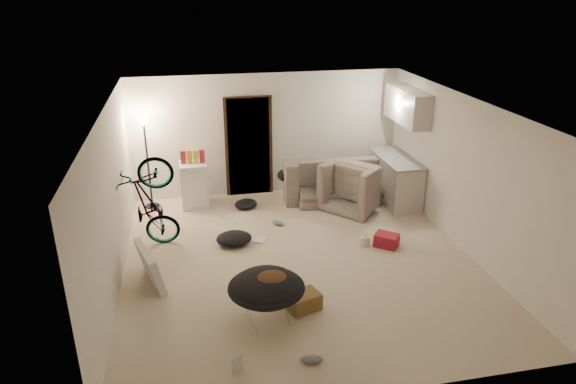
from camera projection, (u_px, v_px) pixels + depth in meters
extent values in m
cube|color=beige|center=(299.00, 260.00, 8.27)|extent=(5.50, 6.00, 0.02)
cube|color=white|center=(301.00, 106.00, 7.31)|extent=(5.50, 6.00, 0.02)
cube|color=white|center=(267.00, 134.00, 10.51)|extent=(5.50, 0.02, 2.50)
cube|color=white|center=(367.00, 300.00, 5.06)|extent=(5.50, 0.02, 2.50)
cube|color=white|center=(110.00, 203.00, 7.28)|extent=(0.02, 6.00, 2.50)
cube|color=white|center=(466.00, 175.00, 8.30)|extent=(0.02, 6.00, 2.50)
cube|color=black|center=(249.00, 147.00, 10.49)|extent=(0.85, 0.10, 2.04)
cube|color=black|center=(249.00, 147.00, 10.46)|extent=(0.97, 0.04, 2.10)
cylinder|color=black|center=(153.00, 206.00, 10.21)|extent=(0.28, 0.28, 0.03)
cylinder|color=black|center=(148.00, 166.00, 9.90)|extent=(0.04, 0.04, 1.70)
cone|color=#FFE0A5|center=(143.00, 122.00, 9.56)|extent=(0.24, 0.24, 0.18)
cube|color=beige|center=(395.00, 180.00, 10.36)|extent=(0.60, 1.50, 0.88)
cube|color=gray|center=(397.00, 158.00, 10.18)|extent=(0.64, 1.54, 0.04)
cube|color=beige|center=(407.00, 106.00, 9.81)|extent=(0.38, 1.40, 0.65)
imported|color=#353D36|center=(336.00, 181.00, 10.60)|extent=(2.26, 0.94, 0.65)
imported|color=#353D36|center=(358.00, 189.00, 10.15)|extent=(1.41, 1.42, 0.70)
imported|color=black|center=(152.00, 224.00, 8.50)|extent=(1.71, 0.83, 0.96)
imported|color=maroon|center=(233.00, 375.00, 5.84)|extent=(0.27, 0.27, 0.02)
cube|color=white|center=(194.00, 184.00, 10.12)|extent=(0.53, 0.53, 0.89)
cube|color=maroon|center=(183.00, 158.00, 9.87)|extent=(0.11, 0.08, 0.30)
cube|color=orange|center=(190.00, 158.00, 9.90)|extent=(0.10, 0.08, 0.30)
cube|color=gold|center=(196.00, 157.00, 9.92)|extent=(0.11, 0.08, 0.30)
cube|color=maroon|center=(202.00, 157.00, 9.94)|extent=(0.11, 0.08, 0.30)
cylinder|color=silver|center=(267.00, 306.00, 6.70)|extent=(0.66, 0.66, 0.46)
ellipsoid|color=black|center=(266.00, 287.00, 6.59)|extent=(0.93, 0.93, 0.39)
torus|color=black|center=(266.00, 287.00, 6.59)|extent=(1.00, 1.00, 0.07)
ellipsoid|color=#4F2E1B|center=(270.00, 281.00, 6.53)|extent=(0.55, 0.48, 0.22)
ellipsoid|color=black|center=(291.00, 175.00, 10.35)|extent=(0.61, 0.52, 0.28)
cube|color=silver|center=(150.00, 266.00, 7.52)|extent=(0.49, 0.91, 0.59)
cube|color=brown|center=(304.00, 301.00, 6.98)|extent=(0.50, 0.43, 0.24)
cube|color=maroon|center=(387.00, 240.00, 8.66)|extent=(0.47, 0.46, 0.22)
cylinder|color=beige|center=(365.00, 241.00, 8.69)|extent=(0.16, 0.16, 0.16)
cone|color=beige|center=(365.00, 235.00, 8.64)|extent=(0.09, 0.09, 0.07)
cube|color=beige|center=(240.00, 217.00, 9.74)|extent=(0.63, 0.66, 0.01)
cube|color=#2D4AA4|center=(263.00, 275.00, 7.82)|extent=(0.34, 0.34, 0.03)
cube|color=silver|center=(260.00, 240.00, 8.88)|extent=(0.27, 0.29, 0.02)
ellipsoid|color=slate|center=(278.00, 223.00, 9.42)|extent=(0.26, 0.24, 0.09)
ellipsoid|color=#2D4AA4|center=(238.00, 283.00, 7.54)|extent=(0.23, 0.25, 0.09)
ellipsoid|color=slate|center=(312.00, 359.00, 6.02)|extent=(0.29, 0.15, 0.10)
ellipsoid|color=black|center=(234.00, 238.00, 8.74)|extent=(0.62, 0.54, 0.20)
ellipsoid|color=black|center=(246.00, 204.00, 10.16)|extent=(0.62, 0.61, 0.14)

